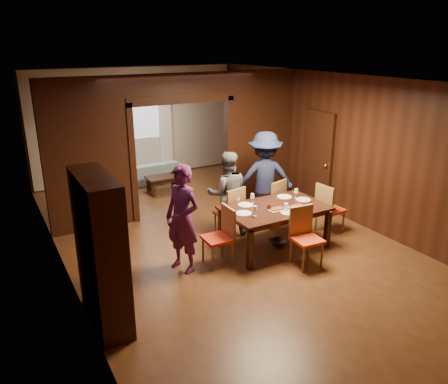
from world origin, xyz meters
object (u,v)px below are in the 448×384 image
person_purple (182,219)px  chair_far_l (229,211)px  sofa (148,172)px  chair_far_r (270,203)px  chair_right (331,208)px  coffee_table (164,184)px  chair_near (307,238)px  person_navy (265,178)px  hutch (101,252)px  dining_table (274,227)px  person_grey (227,194)px  chair_left (217,237)px

person_purple → chair_far_l: person_purple is taller
sofa → chair_far_r: size_ratio=1.95×
sofa → chair_far_r: 4.01m
chair_right → chair_far_l: (-1.77, 0.82, 0.00)m
coffee_table → chair_right: size_ratio=0.82×
sofa → chair_near: chair_near is taller
person_navy → chair_far_r: size_ratio=1.91×
chair_far_r → person_navy: bearing=-110.0°
person_navy → chair_far_r: 0.50m
chair_far_l → hutch: bearing=16.5°
person_purple → dining_table: person_purple is taller
sofa → dining_table: 4.70m
sofa → chair_near: size_ratio=1.95×
person_grey → chair_right: size_ratio=1.66×
person_purple → hutch: hutch is taller
chair_left → person_grey: bearing=144.5°
chair_right → hutch: (-4.50, -0.71, 0.52)m
sofa → chair_right: (1.98, -4.64, 0.21)m
sofa → chair_right: size_ratio=1.95×
chair_left → person_navy: bearing=125.3°
sofa → chair_right: bearing=110.7°
coffee_table → chair_left: 3.87m
coffee_table → chair_far_r: bearing=-69.9°
person_purple → dining_table: (1.74, -0.05, -0.49)m
person_grey → hutch: size_ratio=0.80×
hutch → chair_near: bearing=-1.9°
person_purple → coffee_table: person_purple is taller
person_grey → coffee_table: bearing=-66.6°
person_grey → sofa: size_ratio=0.85×
chair_near → person_purple: bearing=158.7°
person_navy → hutch: hutch is taller
chair_far_l → person_navy: bearing=-179.3°
person_navy → coffee_table: 3.00m
sofa → dining_table: dining_table is taller
person_purple → person_grey: (1.29, 0.85, -0.06)m
hutch → dining_table: bearing=12.4°
person_navy → chair_near: (-0.43, -1.87, -0.44)m
dining_table → chair_right: 1.32m
chair_far_r → chair_near: (-0.42, -1.63, 0.00)m
sofa → person_navy: bearing=105.5°
chair_far_r → chair_left: bearing=11.4°
person_grey → coffee_table: person_grey is taller
chair_left → chair_right: bearing=93.1°
person_navy → sofa: person_navy is taller
chair_left → chair_near: bearing=60.5°
sofa → chair_left: chair_left is taller
person_navy → chair_far_r: (-0.01, -0.24, -0.44)m
person_purple → chair_left: bearing=55.3°
chair_far_r → hutch: bearing=6.0°
person_grey → hutch: (-2.74, -1.60, 0.20)m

